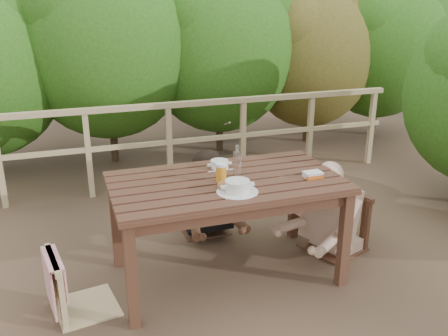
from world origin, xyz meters
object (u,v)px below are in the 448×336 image
object	(u,v)px
bread_roll	(226,185)
beer_glass	(221,173)
chair_far	(203,187)
bottle	(237,162)
soup_near	(237,187)
table	(226,229)
diner_right	(341,175)
woman	(202,166)
chair_right	(336,200)
soup_far	(220,165)
butter_tub	(313,176)
chair_left	(81,254)

from	to	relation	value
bread_roll	beer_glass	xyz separation A→B (m)	(0.01, 0.14, 0.04)
chair_far	beer_glass	world-z (taller)	beer_glass
bottle	soup_near	bearing A→B (deg)	-109.39
table	diner_right	distance (m)	1.12
diner_right	bread_roll	world-z (taller)	diner_right
diner_right	woman	bearing A→B (deg)	34.37
chair_far	diner_right	xyz separation A→B (m)	(1.02, -0.73, 0.26)
chair_far	chair_right	xyz separation A→B (m)	(0.99, -0.73, 0.03)
bread_roll	table	bearing A→B (deg)	71.92
table	soup_far	world-z (taller)	soup_far
woman	soup_near	size ratio (longest dim) A/B	4.26
woman	beer_glass	size ratio (longest dim) A/B	8.10
bread_roll	beer_glass	distance (m)	0.15
woman	chair_far	bearing A→B (deg)	89.48
chair_right	butter_tub	xyz separation A→B (m)	(-0.40, -0.27, 0.37)
chair_far	soup_far	world-z (taller)	soup_far
woman	bread_roll	distance (m)	1.04
soup_far	bread_roll	bearing A→B (deg)	-101.60
soup_near	bread_roll	xyz separation A→B (m)	(-0.05, 0.09, -0.01)
table	bottle	size ratio (longest dim) A/B	6.59
woman	bottle	distance (m)	0.86
soup_far	chair_left	bearing A→B (deg)	-161.98
table	beer_glass	bearing A→B (deg)	-152.87
chair_left	chair_far	size ratio (longest dim) A/B	1.01
table	bottle	world-z (taller)	bottle
woman	beer_glass	world-z (taller)	woman
beer_glass	chair_left	bearing A→B (deg)	-175.57
chair_left	bottle	bearing A→B (deg)	-91.96
chair_right	butter_tub	world-z (taller)	chair_right
soup_near	woman	bearing A→B (deg)	86.99
chair_right	beer_glass	distance (m)	1.18
soup_near	beer_glass	size ratio (longest dim) A/B	1.90
bread_roll	butter_tub	distance (m)	0.70
beer_glass	butter_tub	world-z (taller)	beer_glass
woman	bread_roll	size ratio (longest dim) A/B	9.31
soup_far	bottle	size ratio (longest dim) A/B	0.92
bread_roll	butter_tub	world-z (taller)	bread_roll
butter_tub	diner_right	bearing A→B (deg)	29.55
soup_near	soup_far	size ratio (longest dim) A/B	1.24
chair_right	beer_glass	size ratio (longest dim) A/B	5.93
soup_near	bottle	size ratio (longest dim) A/B	1.14
chair_left	chair_right	world-z (taller)	chair_right
chair_right	chair_left	bearing A→B (deg)	-103.87
diner_right	butter_tub	bearing A→B (deg)	102.66
table	chair_right	distance (m)	1.05
soup_far	bottle	xyz separation A→B (m)	(0.07, -0.22, 0.09)
chair_far	butter_tub	world-z (taller)	chair_far
soup_near	butter_tub	size ratio (longest dim) A/B	2.16
chair_left	soup_near	distance (m)	1.19
chair_right	diner_right	world-z (taller)	diner_right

